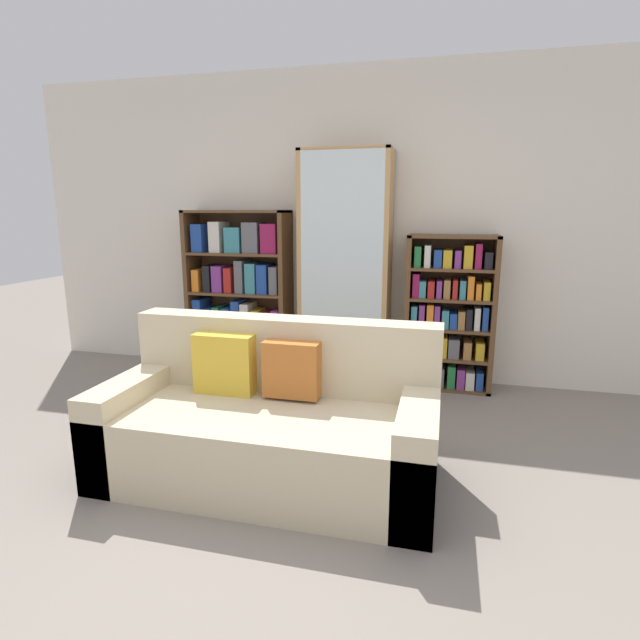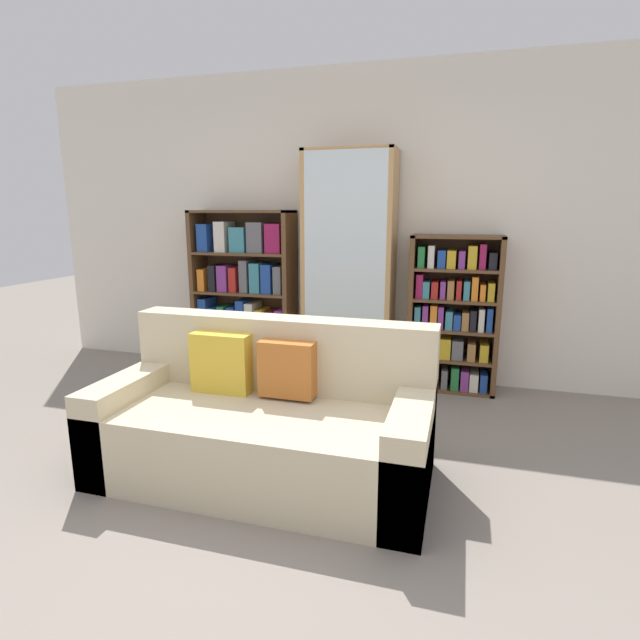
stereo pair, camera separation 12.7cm
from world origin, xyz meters
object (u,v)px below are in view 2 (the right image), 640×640
Objects in this scene: couch at (265,424)px; bookshelf_left at (245,295)px; display_cabinet at (349,271)px; wine_bottle at (387,380)px; bookshelf_right at (453,317)px.

couch is 1.24× the size of bookshelf_left.
wine_bottle is (0.41, -0.35, -0.83)m from display_cabinet.
couch is 1.88m from display_cabinet.
bookshelf_right reaches higher than wine_bottle.
bookshelf_left is at bearing 117.62° from couch.
display_cabinet is 0.99m from wine_bottle.
couch is at bearing -92.63° from display_cabinet.
bookshelf_left is 1.03m from display_cabinet.
couch is 0.93× the size of display_cabinet.
display_cabinet is at bearing -0.89° from bookshelf_left.
display_cabinet reaches higher than couch.
bookshelf_left is 4.09× the size of wine_bottle.
bookshelf_right is at bearing 61.18° from couch.
display_cabinet is at bearing 87.37° from couch.
couch is at bearing -62.38° from bookshelf_left.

